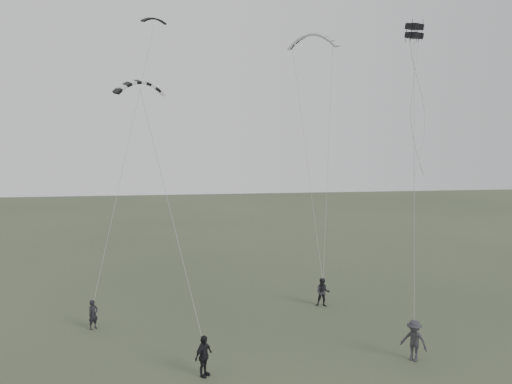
{
  "coord_description": "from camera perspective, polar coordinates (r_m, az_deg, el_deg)",
  "views": [
    {
      "loc": [
        -2.76,
        -22.22,
        10.34
      ],
      "look_at": [
        1.16,
        5.39,
        7.32
      ],
      "focal_mm": 35.0,
      "sensor_mm": 36.0,
      "label": 1
    }
  ],
  "objects": [
    {
      "name": "ground",
      "position": [
        24.66,
        -0.96,
        -18.61
      ],
      "size": [
        140.0,
        140.0,
        0.0
      ],
      "primitive_type": "plane",
      "color": "#37442E",
      "rests_on": "ground"
    },
    {
      "name": "flyer_left",
      "position": [
        29.25,
        -18.11,
        -13.16
      ],
      "size": [
        0.68,
        0.69,
        1.61
      ],
      "primitive_type": "imported",
      "rotation": [
        0.0,
        0.0,
        0.81
      ],
      "color": "black",
      "rests_on": "ground"
    },
    {
      "name": "flyer_right",
      "position": [
        31.58,
        7.65,
        -11.3
      ],
      "size": [
        1.01,
        0.88,
        1.77
      ],
      "primitive_type": "imported",
      "rotation": [
        0.0,
        0.0,
        -0.28
      ],
      "color": "black",
      "rests_on": "ground"
    },
    {
      "name": "flyer_center",
      "position": [
        22.92,
        -6.01,
        -18.14
      ],
      "size": [
        1.04,
        1.1,
        1.83
      ],
      "primitive_type": "imported",
      "rotation": [
        0.0,
        0.0,
        0.86
      ],
      "color": "black",
      "rests_on": "ground"
    },
    {
      "name": "flyer_far",
      "position": [
        25.29,
        17.6,
        -15.87
      ],
      "size": [
        1.38,
        1.41,
        1.94
      ],
      "primitive_type": "imported",
      "rotation": [
        0.0,
        0.0,
        -0.81
      ],
      "color": "#2D2C32",
      "rests_on": "ground"
    },
    {
      "name": "kite_dark_small",
      "position": [
        34.64,
        -11.59,
        18.84
      ],
      "size": [
        1.7,
        1.23,
        0.63
      ],
      "primitive_type": null,
      "rotation": [
        0.27,
        0.0,
        0.45
      ],
      "color": "black",
      "rests_on": "flyer_left"
    },
    {
      "name": "kite_pale_large",
      "position": [
        39.03,
        6.48,
        17.47
      ],
      "size": [
        3.96,
        2.96,
        1.76
      ],
      "primitive_type": null,
      "rotation": [
        0.27,
        0.0,
        -0.51
      ],
      "color": "#B0B2B6",
      "rests_on": "flyer_right"
    },
    {
      "name": "kite_striped",
      "position": [
        27.4,
        -13.13,
        12.15
      ],
      "size": [
        2.79,
        1.82,
        1.2
      ],
      "primitive_type": null,
      "rotation": [
        0.23,
        0.0,
        0.38
      ],
      "color": "black",
      "rests_on": "flyer_center"
    },
    {
      "name": "kite_box",
      "position": [
        28.05,
        17.64,
        17.13
      ],
      "size": [
        0.94,
        0.99,
        0.82
      ],
      "primitive_type": null,
      "rotation": [
        0.15,
        0.0,
        0.46
      ],
      "color": "black",
      "rests_on": "flyer_far"
    }
  ]
}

